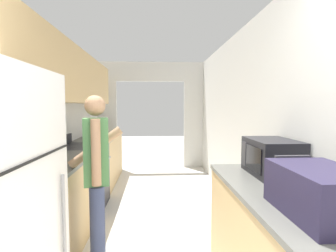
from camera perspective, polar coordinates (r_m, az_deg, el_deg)
The scene contains 8 objects.
wall_left at distance 3.55m, azimuth -24.22°, elevation 5.17°, with size 0.38×7.89×2.50m.
wall_right at distance 3.09m, azimuth 19.59°, elevation -0.05°, with size 0.06×7.89×2.50m.
wall_far_with_doorway at distance 6.22m, azimuth -3.82°, elevation 4.02°, with size 2.89×0.06×2.50m.
counter_left at distance 4.16m, azimuth -17.61°, elevation -10.02°, with size 0.62×4.11×0.91m.
range_oven at distance 4.03m, azimuth -17.99°, elevation -10.42°, with size 0.66×0.79×1.05m.
person at distance 2.46m, azimuth -15.29°, elevation -10.86°, with size 0.51×0.42×1.57m.
suitcase at distance 1.60m, azimuth 30.30°, elevation -12.26°, with size 0.37×0.57×0.26m.
microwave at distance 2.33m, azimuth 21.61°, elevation -6.31°, with size 0.35×0.51×0.29m.
Camera 1 is at (0.09, -0.70, 1.48)m, focal length 28.00 mm.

